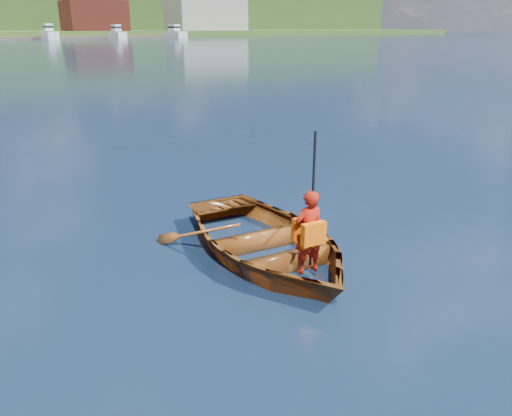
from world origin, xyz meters
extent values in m
plane|color=#122D49|center=(0.00, 0.00, 0.00)|extent=(600.00, 600.00, 0.00)
imported|color=brown|center=(-0.21, -0.51, 0.24)|extent=(2.99, 3.96, 0.77)
imported|color=#AF190C|center=(-0.14, -1.42, 0.68)|extent=(0.44, 0.31, 1.15)
cube|color=#FF6608|center=(-0.15, -1.54, 0.70)|extent=(0.35, 0.13, 0.30)
cube|color=#FF6608|center=(-0.13, -1.30, 0.70)|extent=(0.35, 0.11, 0.30)
cube|color=#FF6608|center=(-0.14, -1.42, 0.52)|extent=(0.32, 0.25, 0.05)
cylinder|color=black|center=(0.02, -1.29, 1.04)|extent=(0.04, 0.04, 1.88)
cube|color=brown|center=(45.00, 165.00, 6.50)|extent=(18.00, 16.00, 9.00)
cube|color=gray|center=(85.00, 165.00, 7.50)|extent=(26.00, 16.00, 11.00)
cube|color=white|center=(26.24, 143.00, 0.90)|extent=(2.79, 9.97, 2.26)
cube|color=white|center=(26.24, 144.00, 3.16)|extent=(1.95, 4.49, 1.80)
cube|color=black|center=(26.24, 144.00, 3.26)|extent=(2.01, 4.69, 0.50)
cube|color=white|center=(44.82, 143.00, 0.84)|extent=(2.54, 9.08, 2.10)
cube|color=white|center=(44.82, 143.91, 3.00)|extent=(1.78, 4.08, 1.80)
cube|color=black|center=(44.82, 143.91, 3.10)|extent=(1.83, 4.27, 0.50)
cube|color=white|center=(63.04, 143.00, 0.85)|extent=(2.96, 10.56, 2.14)
cube|color=white|center=(63.04, 144.06, 3.04)|extent=(2.07, 4.75, 1.80)
cube|color=black|center=(63.04, 144.06, 3.14)|extent=(2.13, 4.96, 0.50)
cylinder|color=#382314|center=(31.39, 233.93, 12.67)|extent=(0.80, 0.80, 3.76)
cylinder|color=#382314|center=(154.36, 199.71, 5.25)|extent=(0.80, 0.80, 2.62)
sphere|color=#264F1A|center=(154.36, 199.71, 8.74)|extent=(4.89, 4.89, 4.89)
cylinder|color=#382314|center=(53.37, 236.02, 12.68)|extent=(0.80, 0.80, 2.96)
camera|label=1|loc=(-4.01, -6.14, 3.23)|focal=35.00mm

